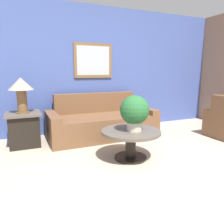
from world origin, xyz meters
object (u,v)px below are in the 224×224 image
Objects in this scene: coffee_table at (131,138)px; table_lamp at (21,88)px; couch_main at (101,123)px; side_table at (24,129)px; potted_plant_on_table at (134,111)px.

coffee_table is 2.00m from table_lamp.
couch_main is 1.24m from coffee_table.
coffee_table is 1.88m from side_table.
table_lamp is 1.16× the size of potted_plant_on_table.
potted_plant_on_table is at bearing -41.55° from table_lamp.
coffee_table is (-0.01, -1.24, 0.04)m from couch_main.
table_lamp reaches higher than couch_main.
couch_main is at bearing 91.08° from potted_plant_on_table.
table_lamp is (-0.00, 0.00, 0.70)m from side_table.
couch_main is 3.47× the size of table_lamp.
couch_main is 1.42m from side_table.
potted_plant_on_table reaches higher than coffee_table.
side_table is (-1.42, 0.00, 0.02)m from couch_main.
couch_main is 4.03× the size of potted_plant_on_table.
coffee_table is 1.68× the size of potted_plant_on_table.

